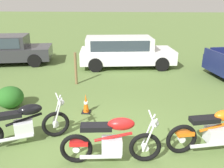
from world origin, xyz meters
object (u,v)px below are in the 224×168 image
traffic_cone (86,104)px  fence_post_wooden (76,69)px  shrub_low (10,97)px  car_white (123,50)px  motorcycle_red (112,141)px  motorcycle_black (24,124)px  motorcycle_orange (216,130)px  car_charcoal (5,48)px

traffic_cone → fence_post_wooden: size_ratio=0.46×
shrub_low → car_white: bearing=56.9°
motorcycle_red → car_white: (-0.08, 7.25, 0.34)m
motorcycle_red → traffic_cone: (-0.93, 2.14, -0.23)m
motorcycle_black → traffic_cone: size_ratio=3.36×
motorcycle_red → motorcycle_orange: bearing=8.7°
motorcycle_orange → shrub_low: bearing=148.9°
motorcycle_red → fence_post_wooden: 4.88m
motorcycle_orange → shrub_low: (-5.46, 1.72, -0.15)m
motorcycle_orange → fence_post_wooden: size_ratio=1.71×
motorcycle_orange → car_charcoal: bearing=127.0°
car_charcoal → fence_post_wooden: (4.25, -2.75, -0.18)m
motorcycle_orange → shrub_low: 5.73m
car_white → traffic_cone: car_white is taller
car_charcoal → traffic_cone: bearing=-57.9°
fence_post_wooden → car_white: bearing=57.9°
motorcycle_red → car_white: bearing=84.0°
motorcycle_red → fence_post_wooden: bearing=104.7°
motorcycle_black → shrub_low: size_ratio=2.41×
traffic_cone → car_white: bearing=80.5°
shrub_low → traffic_cone: size_ratio=1.39×
motorcycle_black → motorcycle_orange: size_ratio=0.91×
fence_post_wooden → motorcycle_red: bearing=-68.8°
shrub_low → traffic_cone: (2.36, -0.17, -0.06)m
motorcycle_orange → shrub_low: motorcycle_orange is taller
motorcycle_red → traffic_cone: size_ratio=3.50×
car_charcoal → car_white: bearing=-13.0°
shrub_low → fence_post_wooden: size_ratio=0.65×
car_white → shrub_low: bearing=-130.6°
car_charcoal → traffic_cone: 7.27m
motorcycle_black → shrub_low: motorcycle_black is taller
motorcycle_red → car_white: 7.26m
car_charcoal → fence_post_wooden: 5.07m
shrub_low → fence_post_wooden: bearing=55.8°
car_charcoal → motorcycle_black: bearing=-72.0°
motorcycle_orange → car_charcoal: 10.60m
motorcycle_orange → shrub_low: size_ratio=2.65×
car_charcoal → shrub_low: 5.71m
car_charcoal → traffic_cone: (5.09, -5.16, -0.53)m
shrub_low → car_charcoal: bearing=118.7°
shrub_low → motorcycle_red: bearing=-35.1°
motorcycle_orange → traffic_cone: size_ratio=3.68×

